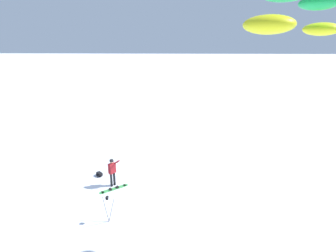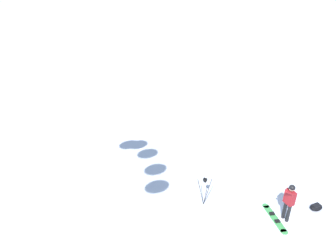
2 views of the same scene
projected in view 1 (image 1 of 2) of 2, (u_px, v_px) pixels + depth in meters
The scene contains 6 objects.
ground_plane at pixel (123, 193), 15.70m from camera, with size 300.00×300.00×0.00m, color white.
snowboarder at pixel (112, 169), 16.12m from camera, with size 0.78×0.48×1.81m.
snowboard at pixel (114, 189), 16.08m from camera, with size 1.51×1.20×0.10m.
traction_kite at pixel (303, 8), 7.56m from camera, with size 4.32×4.78×1.50m.
gear_bag_large at pixel (99, 174), 17.57m from camera, with size 0.69×0.67×0.26m.
camera_tripod at pixel (108, 204), 12.93m from camera, with size 0.61×0.59×1.41m.
Camera 1 is at (-3.19, 13.61, 8.55)m, focal length 28.89 mm.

